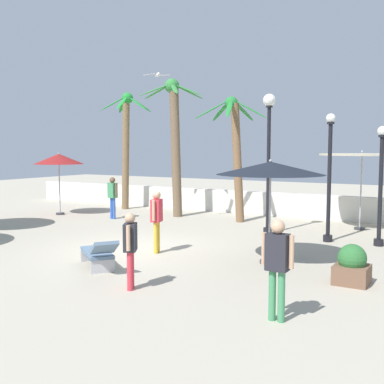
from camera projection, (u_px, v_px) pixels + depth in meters
The scene contains 18 objects.
ground_plane at pixel (139, 250), 13.46m from camera, with size 56.00×56.00×0.00m, color #B2A893.
boundary_wall at pixel (256, 203), 20.60m from camera, with size 25.20×0.30×0.98m, color silver.
patio_umbrella_0 at pixel (59, 159), 20.33m from camera, with size 2.09×2.09×2.65m.
patio_umbrella_2 at pixel (362, 157), 16.53m from camera, with size 2.90×2.90×2.77m.
patio_umbrella_4 at pixel (270, 169), 11.65m from camera, with size 2.66×2.66×2.58m.
palm_tree_0 at pixel (175, 133), 19.73m from camera, with size 2.85×2.56×5.70m.
palm_tree_1 at pixel (235, 144), 18.37m from camera, with size 2.73×2.84×4.83m.
palm_tree_2 at pixel (126, 139), 22.10m from camera, with size 2.33×2.39×5.38m.
lamp_post_0 at pixel (269, 142), 15.70m from camera, with size 0.42×0.42×4.61m.
lamp_post_1 at pixel (381, 182), 13.83m from camera, with size 0.29×0.29×3.48m.
lamp_post_3 at pixel (329, 174), 14.45m from camera, with size 0.29×0.29×3.88m.
lounge_chair_0 at pixel (99, 252), 11.29m from camera, with size 1.82×1.56×0.83m.
guest_0 at pixel (157, 215), 12.96m from camera, with size 0.33×0.54×1.71m.
guest_1 at pixel (130, 244), 9.62m from camera, with size 0.38×0.50×1.56m.
guest_2 at pixel (113, 194), 19.22m from camera, with size 0.55×0.31×1.69m.
guest_3 at pixel (277, 260), 7.83m from camera, with size 0.56×0.25×1.70m.
seagull_1 at pixel (157, 75), 17.38m from camera, with size 0.64×0.93×0.14m.
planter at pixel (352, 266), 10.06m from camera, with size 0.70×0.70×0.85m.
Camera 1 is at (7.98, -10.68, 2.86)m, focal length 44.76 mm.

